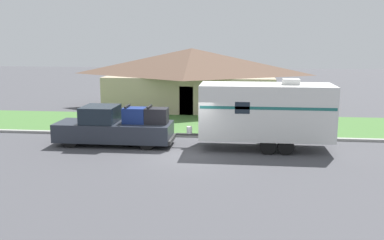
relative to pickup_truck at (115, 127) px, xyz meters
name	(u,v)px	position (x,y,z in m)	size (l,w,h in m)	color
ground_plane	(187,155)	(3.98, -1.56, -0.93)	(120.00, 120.00, 0.00)	#47474C
curb_strip	(195,136)	(3.98, 2.19, -0.86)	(80.00, 0.30, 0.14)	#999993
lawn_strip	(201,124)	(3.98, 5.84, -0.92)	(80.00, 7.00, 0.03)	#477538
house_across_street	(192,77)	(2.64, 12.54, 1.52)	(13.72, 7.79, 4.72)	tan
pickup_truck	(115,127)	(0.00, 0.00, 0.00)	(6.15, 2.09, 2.10)	black
travel_trailer	(266,111)	(7.77, 0.00, 0.99)	(7.81, 2.44, 3.56)	black
mailbox	(329,119)	(11.54, 3.26, 0.04)	(0.48, 0.20, 1.26)	brown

